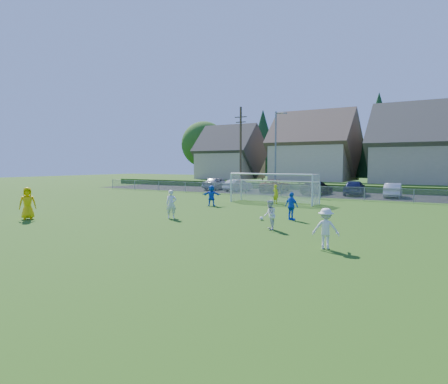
{
  "coord_description": "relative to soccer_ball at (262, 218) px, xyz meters",
  "views": [
    {
      "loc": [
        14.09,
        -14.61,
        3.32
      ],
      "look_at": [
        0.0,
        8.0,
        1.4
      ],
      "focal_mm": 32.0,
      "sensor_mm": 36.0,
      "label": 1
    }
  ],
  "objects": [
    {
      "name": "ground",
      "position": [
        -3.73,
        -6.16,
        -0.11
      ],
      "size": [
        160.0,
        160.0,
        0.0
      ],
      "primitive_type": "plane",
      "color": "#193D0C",
      "rests_on": "ground"
    },
    {
      "name": "asphalt_lot",
      "position": [
        -3.73,
        21.34,
        -0.1
      ],
      "size": [
        60.0,
        60.0,
        0.0
      ],
      "primitive_type": "plane",
      "color": "black",
      "rests_on": "ground"
    },
    {
      "name": "grass_embankment",
      "position": [
        -3.73,
        28.84,
        0.29
      ],
      "size": [
        70.0,
        6.0,
        0.8
      ],
      "primitive_type": "cube",
      "color": "#1E420F",
      "rests_on": "ground"
    },
    {
      "name": "soccer_ball",
      "position": [
        0.0,
        0.0,
        0.0
      ],
      "size": [
        0.22,
        0.22,
        0.22
      ],
      "primitive_type": "sphere",
      "color": "white",
      "rests_on": "ground"
    },
    {
      "name": "referee",
      "position": [
        -11.91,
        -7.01,
        0.85
      ],
      "size": [
        1.02,
        1.12,
        1.91
      ],
      "primitive_type": "imported",
      "rotation": [
        0.0,
        0.0,
        1.01
      ],
      "color": "#FFC805",
      "rests_on": "ground"
    },
    {
      "name": "player_white_a",
      "position": [
        -5.01,
        -2.13,
        0.75
      ],
      "size": [
        0.74,
        0.72,
        1.71
      ],
      "primitive_type": "imported",
      "rotation": [
        0.0,
        0.0,
        0.7
      ],
      "color": "white",
      "rests_on": "ground"
    },
    {
      "name": "player_white_b",
      "position": [
        1.87,
        -2.84,
        0.64
      ],
      "size": [
        0.86,
        0.92,
        1.51
      ],
      "primitive_type": "imported",
      "rotation": [
        0.0,
        0.0,
        -1.05
      ],
      "color": "white",
      "rests_on": "ground"
    },
    {
      "name": "player_white_c",
      "position": [
        5.61,
        -5.67,
        0.68
      ],
      "size": [
        1.14,
        0.82,
        1.59
      ],
      "primitive_type": "imported",
      "rotation": [
        0.0,
        0.0,
        3.39
      ],
      "color": "white",
      "rests_on": "ground"
    },
    {
      "name": "player_blue_a",
      "position": [
        1.44,
        1.02,
        0.71
      ],
      "size": [
        1.04,
        0.73,
        1.64
      ],
      "primitive_type": "imported",
      "rotation": [
        0.0,
        0.0,
        2.76
      ],
      "color": "blue",
      "rests_on": "ground"
    },
    {
      "name": "player_blue_b",
      "position": [
        -6.95,
        5.15,
        0.7
      ],
      "size": [
        1.56,
        1.05,
        1.61
      ],
      "primitive_type": "imported",
      "rotation": [
        0.0,
        0.0,
        3.57
      ],
      "color": "blue",
      "rests_on": "ground"
    },
    {
      "name": "goalkeeper",
      "position": [
        -3.38,
        9.34,
        0.68
      ],
      "size": [
        0.67,
        0.56,
        1.58
      ],
      "primitive_type": "imported",
      "rotation": [
        0.0,
        0.0,
        2.76
      ],
      "color": "yellow",
      "rests_on": "ground"
    },
    {
      "name": "car_a",
      "position": [
        -16.93,
        21.38,
        0.69
      ],
      "size": [
        1.97,
        4.75,
        1.61
      ],
      "primitive_type": "imported",
      "rotation": [
        0.0,
        0.0,
        3.13
      ],
      "color": "#9B9FA3",
      "rests_on": "ground"
    },
    {
      "name": "car_b",
      "position": [
        -13.59,
        20.84,
        0.58
      ],
      "size": [
        2.01,
        4.34,
        1.38
      ],
      "primitive_type": "imported",
      "rotation": [
        0.0,
        0.0,
        3.01
      ],
      "color": "silver",
      "rests_on": "ground"
    },
    {
      "name": "car_c",
      "position": [
        -9.05,
        21.64,
        0.61
      ],
      "size": [
        2.88,
        5.4,
        1.45
      ],
      "primitive_type": "imported",
      "rotation": [
        0.0,
        0.0,
        3.24
      ],
      "color": "#601C0B",
      "rests_on": "ground"
    },
    {
      "name": "car_d",
      "position": [
        -3.73,
        20.57,
        0.6
      ],
      "size": [
        2.62,
        5.12,
        1.42
      ],
      "primitive_type": "imported",
      "rotation": [
        0.0,
        0.0,
        3.01
      ],
      "color": "black",
      "rests_on": "ground"
    },
    {
      "name": "car_e",
      "position": [
        0.03,
        21.47,
        0.69
      ],
      "size": [
        2.39,
        4.87,
        1.6
      ],
      "primitive_type": "imported",
      "rotation": [
        0.0,
        0.0,
        3.25
      ],
      "color": "#12193F",
      "rests_on": "ground"
    },
    {
      "name": "car_f",
      "position": [
        3.85,
        20.87,
        0.59
      ],
      "size": [
        1.85,
        4.34,
        1.39
      ],
      "primitive_type": "imported",
      "rotation": [
        0.0,
        0.0,
        3.23
      ],
      "color": "silver",
      "rests_on": "ground"
    },
    {
      "name": "soccer_goal",
      "position": [
        -3.73,
        9.89,
        1.52
      ],
      "size": [
        7.42,
        1.9,
        2.5
      ],
      "color": "white",
      "rests_on": "ground"
    },
    {
      "name": "chainlink_fence",
      "position": [
        -3.73,
        15.84,
        0.52
      ],
      "size": [
        52.06,
        0.06,
        1.2
      ],
      "color": "gray",
      "rests_on": "ground"
    },
    {
      "name": "streetlight",
      "position": [
        -8.18,
        19.84,
        4.73
      ],
      "size": [
        1.38,
        0.18,
        9.0
      ],
      "color": "slate",
      "rests_on": "ground"
    },
    {
      "name": "utility_pole",
      "position": [
        -13.23,
        20.84,
        5.04
      ],
      "size": [
        1.6,
        0.26,
        10.0
      ],
      "color": "#473321",
      "rests_on": "ground"
    },
    {
      "name": "houses_row",
      "position": [
        -1.76,
        36.31,
        7.22
      ],
      "size": [
        53.9,
        11.45,
        13.27
      ],
      "color": "tan",
      "rests_on": "ground"
    },
    {
      "name": "tree_row",
      "position": [
        -2.69,
        42.58,
        6.8
      ],
      "size": [
        65.98,
        12.36,
        13.8
      ],
      "color": "#382616",
      "rests_on": "ground"
    }
  ]
}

